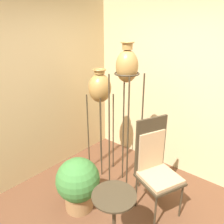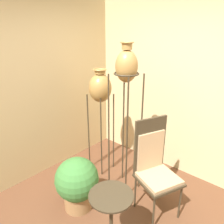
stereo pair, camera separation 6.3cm
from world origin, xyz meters
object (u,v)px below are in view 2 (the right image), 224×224
(chair, at_px, (154,164))
(side_table, at_px, (111,213))
(potted_plant, at_px, (77,182))
(vase_stand_tall, at_px, (126,72))
(vase_stand_medium, at_px, (100,90))

(chair, bearing_deg, side_table, -155.57)
(chair, relative_size, potted_plant, 1.72)
(chair, bearing_deg, vase_stand_tall, 106.40)
(vase_stand_medium, xyz_separation_m, chair, (-0.19, -1.07, -0.68))
(vase_stand_tall, bearing_deg, chair, -95.51)
(chair, xyz_separation_m, potted_plant, (-0.62, 0.70, -0.27))
(side_table, bearing_deg, vase_stand_medium, 48.08)
(potted_plant, bearing_deg, vase_stand_tall, -17.12)
(vase_stand_medium, bearing_deg, potted_plant, -155.11)
(vase_stand_tall, relative_size, chair, 1.69)
(vase_stand_medium, distance_m, potted_plant, 1.30)
(vase_stand_tall, relative_size, potted_plant, 2.90)
(vase_stand_medium, bearing_deg, chair, -99.95)
(vase_stand_tall, bearing_deg, potted_plant, 162.88)
(chair, bearing_deg, vase_stand_medium, 101.95)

